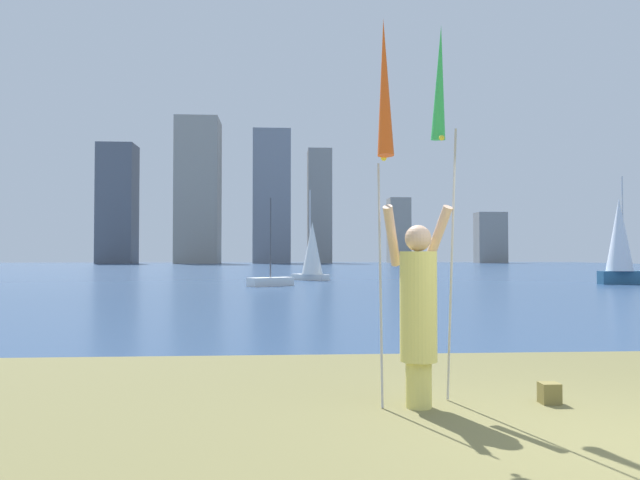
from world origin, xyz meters
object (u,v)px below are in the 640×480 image
object	(u,v)px
kite_flag_left	(384,94)
sailboat_1	(620,240)
sailboat_3	(270,281)
kite_flag_right	(440,92)
person	(418,307)
bag	(549,393)
sailboat_0	(312,252)

from	to	relation	value
kite_flag_left	sailboat_1	xyz separation A→B (m)	(16.67, 24.37, -0.77)
kite_flag_left	sailboat_3	distance (m)	23.68
sailboat_3	kite_flag_right	bearing A→B (deg)	-84.18
kite_flag_left	person	bearing A→B (deg)	26.52
kite_flag_right	bag	xyz separation A→B (m)	(1.00, -0.43, -3.21)
sailboat_1	bag	bearing A→B (deg)	-121.75
person	sailboat_3	distance (m)	23.36
person	sailboat_1	world-z (taller)	sailboat_1
kite_flag_left	sailboat_0	world-z (taller)	sailboat_0
person	bag	world-z (taller)	person
kite_flag_left	bag	xyz separation A→B (m)	(1.74, 0.25, -2.98)
person	sailboat_0	size ratio (longest dim) A/B	0.37
person	sailboat_3	world-z (taller)	sailboat_3
sailboat_0	sailboat_3	size ratio (longest dim) A/B	1.26
kite_flag_left	sailboat_1	world-z (taller)	sailboat_1
bag	kite_flag_left	bearing A→B (deg)	-171.96
bag	sailboat_3	size ratio (longest dim) A/B	0.05
bag	sailboat_0	bearing A→B (deg)	91.85
kite_flag_left	sailboat_0	xyz separation A→B (m)	(0.78, 30.09, -1.36)
kite_flag_left	sailboat_0	bearing A→B (deg)	88.52
kite_flag_right	sailboat_0	xyz separation A→B (m)	(0.04, 29.41, -1.58)
person	bag	size ratio (longest dim) A/B	9.64
sailboat_1	kite_flag_right	bearing A→B (deg)	-123.92
kite_flag_right	sailboat_0	distance (m)	29.46
person	sailboat_3	xyz separation A→B (m)	(-1.95, 23.27, -0.74)
person	kite_flag_left	world-z (taller)	kite_flag_left
sailboat_3	sailboat_0	bearing A→B (deg)	70.39
kite_flag_left	bag	size ratio (longest dim) A/B	18.34
bag	sailboat_1	distance (m)	28.46
person	sailboat_0	distance (m)	29.92
person	kite_flag_right	world-z (taller)	kite_flag_right
kite_flag_left	bag	distance (m)	3.46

